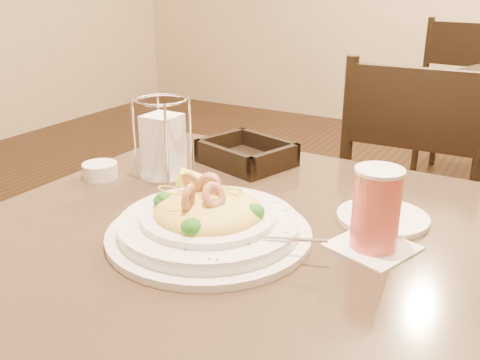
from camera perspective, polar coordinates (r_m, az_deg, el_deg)
The scene contains 9 objects.
main_table at distance 1.07m, azimuth -0.56°, elevation -15.82°, with size 0.90×0.90×0.72m.
dining_chair_near at distance 1.74m, azimuth 17.83°, elevation -1.65°, with size 0.43×0.43×0.93m.
dining_chair_far at distance 3.27m, azimuth 22.57°, elevation 8.13°, with size 0.46×0.46×0.93m.
pasta_bowl at distance 0.90m, azimuth -3.39°, elevation -4.28°, with size 0.38×0.35×0.11m.
drink_glass at distance 0.88m, azimuth 14.31°, elevation -3.07°, with size 0.15×0.15×0.14m.
bread_basket at distance 1.26m, azimuth 0.69°, elevation 2.60°, with size 0.23×0.21×0.05m.
napkin_caddy at distance 1.17m, azimuth -8.19°, elevation 3.85°, with size 0.11×0.11×0.18m.
side_plate at distance 1.01m, azimuth 14.96°, elevation -3.90°, with size 0.17×0.17×0.01m, color white.
butter_ramekin at distance 1.21m, azimuth -14.69°, elevation 0.98°, with size 0.08×0.08×0.03m, color white.
Camera 1 is at (0.44, -0.74, 1.14)m, focal length 40.00 mm.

